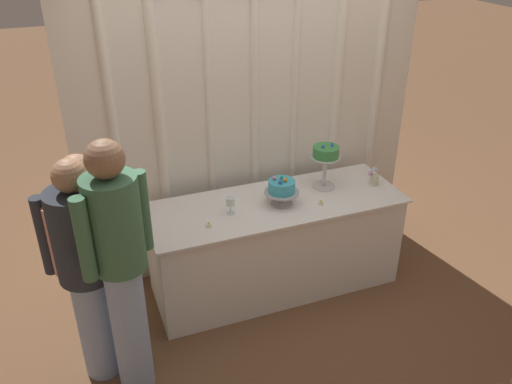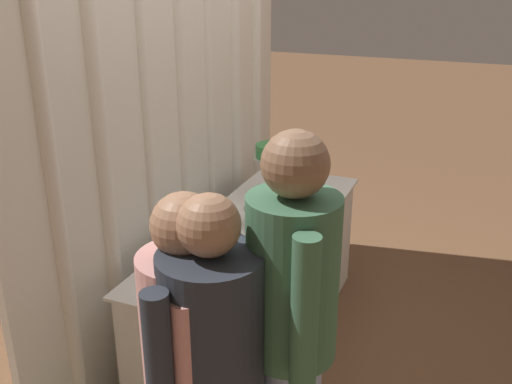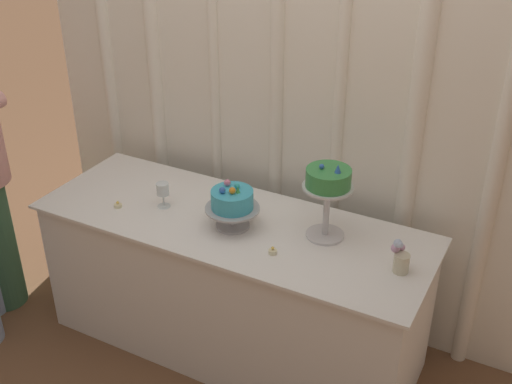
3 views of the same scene
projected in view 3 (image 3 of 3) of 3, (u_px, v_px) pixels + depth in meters
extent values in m
plane|color=brown|center=(225.00, 354.00, 3.36)|extent=(24.00, 24.00, 0.00)
cube|color=white|center=(278.00, 74.00, 3.16)|extent=(2.77, 0.04, 2.72)
cylinder|color=white|center=(106.00, 46.00, 3.57)|extent=(0.07, 0.07, 2.72)
cylinder|color=white|center=(154.00, 55.00, 3.44)|extent=(0.08, 0.08, 2.72)
cylinder|color=white|center=(214.00, 65.00, 3.28)|extent=(0.05, 0.05, 2.72)
cylinder|color=white|center=(277.00, 75.00, 3.13)|extent=(0.07, 0.07, 2.72)
cylinder|color=white|center=(341.00, 86.00, 3.00)|extent=(0.06, 0.06, 2.72)
cylinder|color=white|center=(418.00, 99.00, 2.84)|extent=(0.09, 0.09, 2.72)
cylinder|color=white|center=(507.00, 115.00, 2.69)|extent=(0.08, 0.08, 2.72)
cube|color=white|center=(233.00, 287.00, 3.26)|extent=(1.90, 0.65, 0.75)
cube|color=white|center=(231.00, 223.00, 3.07)|extent=(1.95, 0.70, 0.01)
cylinder|color=#B2B2B7|center=(233.00, 225.00, 3.02)|extent=(0.16, 0.16, 0.01)
cylinder|color=#B2B2B7|center=(233.00, 217.00, 3.00)|extent=(0.02, 0.02, 0.08)
cylinder|color=#B2B2B7|center=(232.00, 208.00, 2.98)|extent=(0.26, 0.26, 0.01)
cylinder|color=#3DB2D1|center=(232.00, 199.00, 2.95)|extent=(0.20, 0.20, 0.09)
cone|color=green|center=(238.00, 190.00, 2.91)|extent=(0.02, 0.02, 0.03)
sphere|color=#2DB2B7|center=(237.00, 186.00, 2.95)|extent=(0.03, 0.03, 0.03)
sphere|color=pink|center=(227.00, 183.00, 2.97)|extent=(0.03, 0.03, 0.03)
sphere|color=blue|center=(222.00, 190.00, 2.91)|extent=(0.03, 0.03, 0.03)
sphere|color=orange|center=(232.00, 191.00, 2.90)|extent=(0.03, 0.03, 0.03)
cylinder|color=silver|center=(325.00, 235.00, 2.95)|extent=(0.18, 0.18, 0.01)
cylinder|color=silver|center=(326.00, 211.00, 2.89)|extent=(0.03, 0.03, 0.24)
cylinder|color=silver|center=(328.00, 187.00, 2.83)|extent=(0.23, 0.23, 0.01)
cylinder|color=#388E47|center=(328.00, 178.00, 2.81)|extent=(0.20, 0.20, 0.08)
cone|color=blue|center=(338.00, 168.00, 2.75)|extent=(0.03, 0.03, 0.04)
sphere|color=blue|center=(322.00, 166.00, 2.79)|extent=(0.02, 0.02, 0.02)
cylinder|color=silver|center=(164.00, 206.00, 3.19)|extent=(0.06, 0.06, 0.00)
cylinder|color=silver|center=(164.00, 200.00, 3.17)|extent=(0.01, 0.01, 0.06)
cylinder|color=silver|center=(163.00, 189.00, 3.14)|extent=(0.06, 0.06, 0.06)
cylinder|color=beige|center=(401.00, 263.00, 2.69)|extent=(0.07, 0.07, 0.09)
sphere|color=silver|center=(398.00, 243.00, 2.63)|extent=(0.04, 0.04, 0.04)
sphere|color=#CC9EC6|center=(402.00, 247.00, 2.69)|extent=(0.03, 0.03, 0.03)
sphere|color=#CC9EC6|center=(395.00, 248.00, 2.68)|extent=(0.04, 0.04, 0.04)
sphere|color=silver|center=(400.00, 245.00, 2.62)|extent=(0.03, 0.03, 0.03)
cylinder|color=beige|center=(118.00, 206.00, 3.18)|extent=(0.04, 0.04, 0.02)
sphere|color=#F9CC4C|center=(118.00, 203.00, 3.17)|extent=(0.01, 0.01, 0.01)
cylinder|color=beige|center=(273.00, 252.00, 2.82)|extent=(0.04, 0.04, 0.02)
sphere|color=#F9CC4C|center=(273.00, 248.00, 2.81)|extent=(0.01, 0.01, 0.01)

